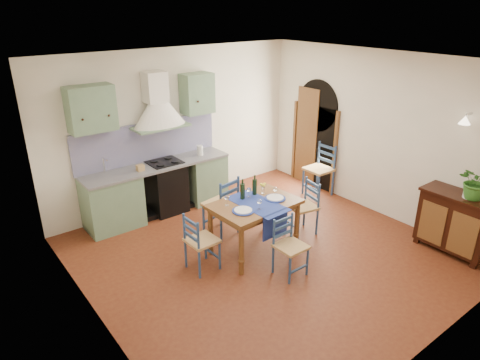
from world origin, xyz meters
name	(u,v)px	position (x,y,z in m)	size (l,w,h in m)	color
floor	(266,253)	(0.00, 0.00, 0.00)	(5.00, 5.00, 0.00)	#4C1B10
back_wall	(160,154)	(-0.47, 2.29, 1.05)	(5.00, 0.96, 2.80)	beige
right_wall	(364,134)	(2.50, 0.28, 1.34)	(0.26, 5.00, 2.80)	beige
left_wall	(89,219)	(-2.50, 0.00, 1.40)	(0.04, 5.00, 2.80)	beige
ceiling	(271,62)	(0.00, 0.00, 2.80)	(5.00, 5.00, 0.01)	white
dining_table	(255,208)	(-0.07, 0.18, 0.71)	(1.30, 0.98, 1.12)	brown
chair_near	(289,246)	(-0.08, -0.56, 0.43)	(0.39, 0.39, 0.83)	navy
chair_far	(222,205)	(-0.16, 0.89, 0.51)	(0.54, 0.54, 0.99)	navy
chair_left	(200,242)	(-0.98, 0.26, 0.44)	(0.41, 0.41, 0.85)	navy
chair_right	(304,206)	(0.91, 0.14, 0.46)	(0.49, 0.49, 0.89)	navy
chair_spare	(320,169)	(2.24, 1.00, 0.52)	(0.47, 0.47, 1.00)	navy
sideboard	(456,221)	(2.26, -1.65, 0.51)	(0.50, 1.05, 0.94)	black
potted_plant	(475,181)	(2.26, -1.79, 1.20)	(0.47, 0.41, 0.52)	#2F6D23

